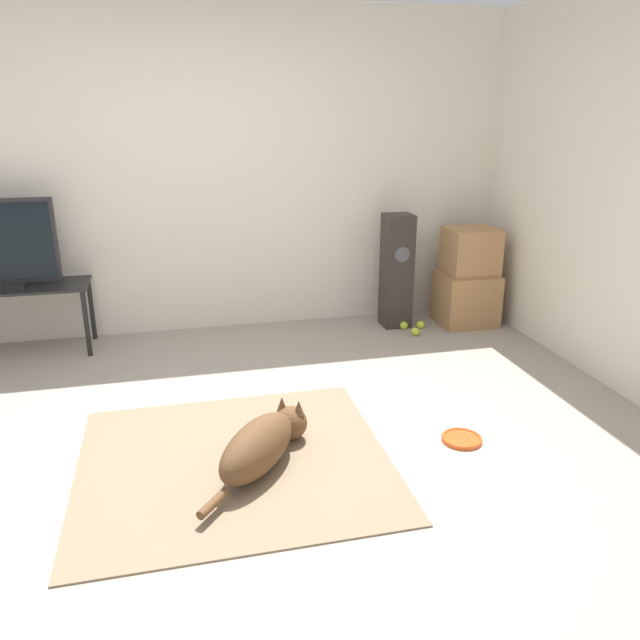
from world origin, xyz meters
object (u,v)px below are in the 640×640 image
object	(u,v)px
tennis_ball_by_boxes	(404,325)
tennis_ball_near_speaker	(421,325)
tv	(0,244)
tennis_ball_loose_on_carpet	(415,332)
floor_speaker	(397,271)
frisbee	(462,439)
cardboard_box_lower	(466,299)
tv_stand	(8,295)
dog	(263,443)
cardboard_box_upper	(471,251)

from	to	relation	value
tennis_ball_by_boxes	tennis_ball_near_speaker	distance (m)	0.14
tv	tennis_ball_by_boxes	distance (m)	3.17
tennis_ball_loose_on_carpet	tennis_ball_near_speaker	bearing A→B (deg)	54.61
floor_speaker	frisbee	bearing A→B (deg)	-98.97
frisbee	tv	bearing A→B (deg)	143.38
frisbee	floor_speaker	distance (m)	2.03
cardboard_box_lower	tennis_ball_by_boxes	world-z (taller)	cardboard_box_lower
cardboard_box_lower	tv	bearing A→B (deg)	177.44
tv_stand	tennis_ball_loose_on_carpet	xyz separation A→B (m)	(3.10, -0.35, -0.43)
frisbee	tennis_ball_loose_on_carpet	xyz separation A→B (m)	(0.38, 1.66, 0.02)
frisbee	cardboard_box_lower	world-z (taller)	cardboard_box_lower
tv	tv_stand	bearing A→B (deg)	-90.00
dog	tennis_ball_loose_on_carpet	size ratio (longest dim) A/B	11.87
cardboard_box_upper	tv_stand	bearing A→B (deg)	177.70
dog	cardboard_box_lower	bearing A→B (deg)	42.35
tennis_ball_by_boxes	dog	bearing A→B (deg)	-128.73
dog	tennis_ball_near_speaker	size ratio (longest dim) A/B	11.87
dog	tv_stand	world-z (taller)	tv_stand
tennis_ball_loose_on_carpet	cardboard_box_lower	bearing A→B (deg)	19.96
cardboard_box_upper	tennis_ball_near_speaker	world-z (taller)	cardboard_box_upper
frisbee	cardboard_box_upper	size ratio (longest dim) A/B	0.55
frisbee	floor_speaker	bearing A→B (deg)	81.03
frisbee	tennis_ball_near_speaker	size ratio (longest dim) A/B	3.45
cardboard_box_upper	tv_stand	distance (m)	3.65
dog	tv	bearing A→B (deg)	128.09
tv_stand	tennis_ball_by_boxes	distance (m)	3.09
cardboard_box_upper	tennis_ball_near_speaker	bearing A→B (deg)	-172.53
dog	tennis_ball_loose_on_carpet	distance (m)	2.25
cardboard_box_lower	floor_speaker	distance (m)	0.67
cardboard_box_lower	tennis_ball_near_speaker	bearing A→B (deg)	-174.04
tennis_ball_by_boxes	floor_speaker	bearing A→B (deg)	108.46
tv	frisbee	bearing A→B (deg)	-36.62
dog	cardboard_box_upper	distance (m)	2.82
tv	floor_speaker	bearing A→B (deg)	-1.26
dog	tennis_ball_near_speaker	distance (m)	2.43
dog	frisbee	bearing A→B (deg)	0.38
dog	tv	distance (m)	2.66
tennis_ball_by_boxes	tennis_ball_near_speaker	size ratio (longest dim) A/B	1.00
cardboard_box_lower	tennis_ball_loose_on_carpet	bearing A→B (deg)	-160.04
cardboard_box_lower	floor_speaker	xyz separation A→B (m)	(-0.61, 0.10, 0.26)
frisbee	cardboard_box_lower	xyz separation A→B (m)	(0.92, 1.85, 0.21)
tennis_ball_loose_on_carpet	tennis_ball_by_boxes	bearing A→B (deg)	102.13
floor_speaker	tv	distance (m)	3.04
tennis_ball_loose_on_carpet	cardboard_box_upper	bearing A→B (deg)	20.71
cardboard_box_upper	frisbee	bearing A→B (deg)	-116.47
dog	tennis_ball_near_speaker	world-z (taller)	dog
tv_stand	tennis_ball_by_boxes	xyz separation A→B (m)	(3.06, -0.18, -0.43)
frisbee	cardboard_box_lower	bearing A→B (deg)	63.72
tv_stand	tennis_ball_by_boxes	world-z (taller)	tv_stand
tv_stand	cardboard_box_upper	bearing A→B (deg)	-2.30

